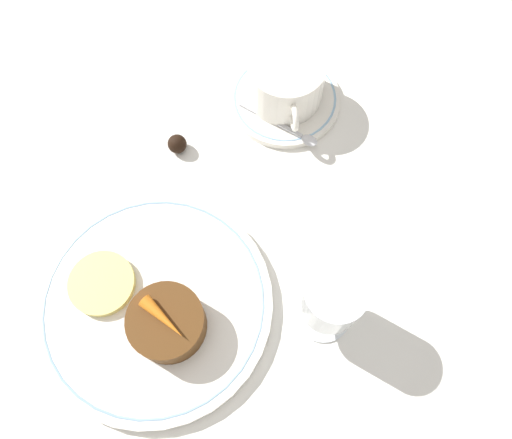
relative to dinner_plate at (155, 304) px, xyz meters
name	(u,v)px	position (x,y,z in m)	size (l,w,h in m)	color
ground_plane	(201,274)	(-0.03, 0.05, -0.01)	(3.00, 3.00, 0.00)	white
dinner_plate	(155,304)	(0.00, 0.00, 0.00)	(0.26, 0.26, 0.01)	white
saucer	(285,99)	(-0.25, 0.19, 0.00)	(0.15, 0.15, 0.01)	white
coffee_cup	(286,81)	(-0.25, 0.19, 0.03)	(0.12, 0.10, 0.06)	white
spoon	(287,128)	(-0.20, 0.18, 0.00)	(0.08, 0.09, 0.00)	silver
wine_glass	(331,300)	(0.04, 0.18, 0.06)	(0.06, 0.06, 0.11)	silver
dessert_cake	(167,323)	(0.03, 0.02, 0.02)	(0.08, 0.08, 0.04)	#563314
carrot_garnish	(163,318)	(0.03, 0.02, 0.05)	(0.05, 0.05, 0.01)	orange
pineapple_slice	(102,284)	(-0.03, -0.06, 0.01)	(0.07, 0.07, 0.01)	#EFE075
chocolate_truffle	(177,144)	(-0.20, 0.04, 0.00)	(0.02, 0.02, 0.02)	black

